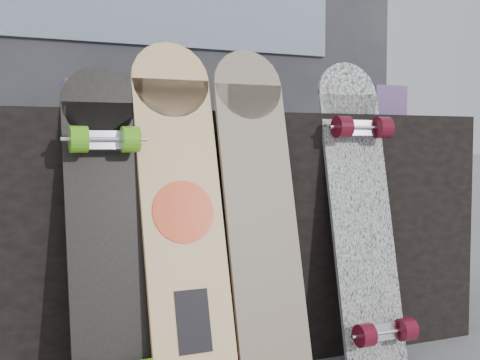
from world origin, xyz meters
name	(u,v)px	position (x,y,z in m)	size (l,w,h in m)	color
vendor_table	(236,229)	(0.00, 0.50, 0.40)	(1.60, 0.60, 0.80)	black
booth	(168,60)	(0.00, 1.35, 1.10)	(2.40, 0.22, 2.20)	#2F2F34
merch_box_purple	(93,97)	(-0.50, 0.47, 0.85)	(0.18, 0.12, 0.10)	#583976
merch_box_small	(381,103)	(0.58, 0.45, 0.86)	(0.14, 0.14, 0.12)	#583976
merch_box_flat	(247,109)	(0.07, 0.58, 0.83)	(0.22, 0.10, 0.06)	#D1B78C
longboard_geisha	(182,207)	(-0.32, 0.12, 0.53)	(0.23, 0.30, 1.00)	beige
longboard_celtic	(260,206)	(-0.09, 0.10, 0.52)	(0.22, 0.27, 0.99)	#D1B28E
longboard_cascadia	(363,208)	(0.28, 0.13, 0.50)	(0.22, 0.29, 0.97)	white
skateboard_dark	(107,233)	(-0.53, 0.11, 0.47)	(0.20, 0.29, 0.92)	black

